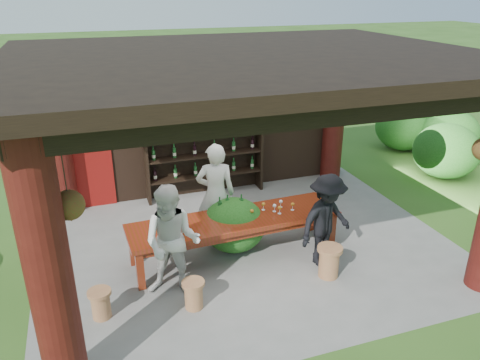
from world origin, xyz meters
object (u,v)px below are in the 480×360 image
object	(u,v)px
stool_far_left	(101,303)
host	(216,194)
stool_near_left	(194,294)
guest_woman	(172,242)
tasting_table	(235,224)
guest_man	(326,221)
wine_shelf	(204,146)
stool_near_right	(329,261)
napkin_basket	(174,228)

from	to	relation	value
stool_far_left	host	distance (m)	2.80
stool_near_left	guest_woman	world-z (taller)	guest_woman
tasting_table	guest_man	xyz separation A→B (m)	(1.38, -0.72, 0.19)
stool_near_left	guest_man	distance (m)	2.52
tasting_table	stool_near_left	world-z (taller)	tasting_table
guest_woman	wine_shelf	bearing A→B (deg)	91.79
guest_woman	guest_man	distance (m)	2.60
wine_shelf	stool_near_right	bearing A→B (deg)	-74.45
stool_near_right	host	distance (m)	2.34
wine_shelf	stool_far_left	size ratio (longest dim) A/B	5.93
napkin_basket	stool_far_left	bearing A→B (deg)	-147.40
wine_shelf	stool_far_left	xyz separation A→B (m)	(-2.56, -3.69, -0.94)
wine_shelf	stool_near_left	world-z (taller)	wine_shelf
guest_man	napkin_basket	distance (m)	2.53
wine_shelf	tasting_table	size ratio (longest dim) A/B	0.72
host	napkin_basket	size ratio (longest dim) A/B	7.40
guest_woman	napkin_basket	world-z (taller)	guest_woman
stool_near_right	guest_woman	size ratio (longest dim) A/B	0.30
host	napkin_basket	world-z (taller)	host
wine_shelf	guest_man	bearing A→B (deg)	-71.23
stool_far_left	napkin_basket	size ratio (longest dim) A/B	1.73
guest_man	napkin_basket	world-z (taller)	guest_man
stool_near_left	host	distance (m)	2.13
wine_shelf	napkin_basket	size ratio (longest dim) A/B	10.26
tasting_table	guest_man	size ratio (longest dim) A/B	2.26
stool_far_left	napkin_basket	xyz separation A→B (m)	(1.27, 0.81, 0.58)
tasting_table	host	distance (m)	0.72
tasting_table	host	world-z (taller)	host
stool_near_left	guest_woman	size ratio (longest dim) A/B	0.25
stool_near_left	guest_man	bearing A→B (deg)	10.52
tasting_table	stool_near_left	xyz separation A→B (m)	(-1.03, -1.17, -0.40)
tasting_table	wine_shelf	bearing A→B (deg)	85.76
tasting_table	guest_woman	size ratio (longest dim) A/B	2.05
stool_far_left	guest_woman	distance (m)	1.33
stool_far_left	guest_man	xyz separation A→B (m)	(3.73, 0.23, 0.59)
guest_man	guest_woman	bearing A→B (deg)	162.99
stool_far_left	stool_near_left	bearing A→B (deg)	-9.41
host	guest_man	size ratio (longest dim) A/B	1.16
host	napkin_basket	distance (m)	1.22
tasting_table	stool_far_left	size ratio (longest dim) A/B	8.28
guest_woman	napkin_basket	bearing A→B (deg)	100.79
tasting_table	guest_man	bearing A→B (deg)	-27.69
guest_woman	stool_far_left	bearing A→B (deg)	-144.26
stool_near_right	guest_woman	distance (m)	2.60
host	stool_far_left	bearing A→B (deg)	49.46
guest_woman	guest_man	size ratio (longest dim) A/B	1.10
stool_near_right	guest_man	world-z (taller)	guest_man
guest_woman	guest_man	bearing A→B (deg)	24.22
tasting_table	host	size ratio (longest dim) A/B	1.94
guest_man	stool_far_left	bearing A→B (deg)	166.52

